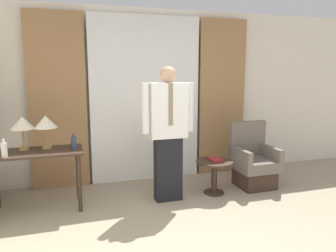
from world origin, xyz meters
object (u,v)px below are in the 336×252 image
object	(u,v)px
table_lamp_left	(22,124)
bottle_by_lamp	(4,150)
table_lamp_right	(46,123)
armchair	(253,164)
person	(168,130)
book	(215,159)
side_table	(214,171)
desk	(36,161)
bottle_near_edge	(74,143)

from	to	relation	value
table_lamp_left	bottle_by_lamp	world-z (taller)	table_lamp_left
table_lamp_right	armchair	world-z (taller)	table_lamp_right
person	table_lamp_left	bearing A→B (deg)	170.98
table_lamp_right	book	bearing A→B (deg)	-6.17
table_lamp_right	armchair	bearing A→B (deg)	-3.04
person	side_table	distance (m)	0.95
table_lamp_left	person	distance (m)	1.83
desk	armchair	xyz separation A→B (m)	(3.07, -0.04, -0.29)
book	bottle_near_edge	bearing A→B (deg)	177.28
table_lamp_left	book	size ratio (longest dim) A/B	1.83
table_lamp_left	table_lamp_right	size ratio (longest dim) A/B	1.00
table_lamp_right	bottle_near_edge	distance (m)	0.44
table_lamp_right	armchair	size ratio (longest dim) A/B	0.44
desk	side_table	bearing A→B (deg)	-3.80
person	side_table	world-z (taller)	person
table_lamp_left	side_table	world-z (taller)	table_lamp_left
side_table	bottle_near_edge	bearing A→B (deg)	176.42
armchair	person	bearing A→B (deg)	-174.69
book	person	bearing A→B (deg)	-176.60
bottle_near_edge	side_table	size ratio (longest dim) A/B	0.39
bottle_by_lamp	person	xyz separation A→B (m)	(1.98, 0.04, 0.12)
table_lamp_left	armchair	distance (m)	3.29
armchair	book	xyz separation A→B (m)	(-0.68, -0.09, 0.15)
side_table	table_lamp_right	bearing A→B (deg)	173.07
desk	table_lamp_left	distance (m)	0.49
table_lamp_right	bottle_near_edge	size ratio (longest dim) A/B	2.10
bottle_by_lamp	armchair	bearing A→B (deg)	2.81
armchair	book	distance (m)	0.70
table_lamp_left	desk	bearing A→B (deg)	-39.98
bottle_near_edge	book	bearing A→B (deg)	-2.72
table_lamp_right	bottle_near_edge	bearing A→B (deg)	-24.93
bottle_near_edge	bottle_by_lamp	world-z (taller)	bottle_by_lamp
bottle_by_lamp	bottle_near_edge	bearing A→B (deg)	12.37
table_lamp_left	bottle_by_lamp	xyz separation A→B (m)	(-0.17, -0.32, -0.24)
person	armchair	distance (m)	1.54
side_table	table_lamp_left	bearing A→B (deg)	173.82
person	book	distance (m)	0.86
table_lamp_left	side_table	size ratio (longest dim) A/B	0.81
desk	bottle_near_edge	bearing A→B (deg)	-4.74
person	book	xyz separation A→B (m)	(0.72, 0.04, -0.48)
desk	table_lamp_left	world-z (taller)	table_lamp_left
desk	bottle_by_lamp	bearing A→B (deg)	-146.16
desk	bottle_by_lamp	world-z (taller)	bottle_by_lamp
bottle_near_edge	book	world-z (taller)	bottle_near_edge
bottle_by_lamp	book	size ratio (longest dim) A/B	0.93
bottle_near_edge	side_table	xyz separation A→B (m)	(1.90, -0.12, -0.52)
desk	book	world-z (taller)	desk
bottle_by_lamp	desk	bearing A→B (deg)	33.84
desk	person	distance (m)	1.71
person	book	bearing A→B (deg)	3.40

